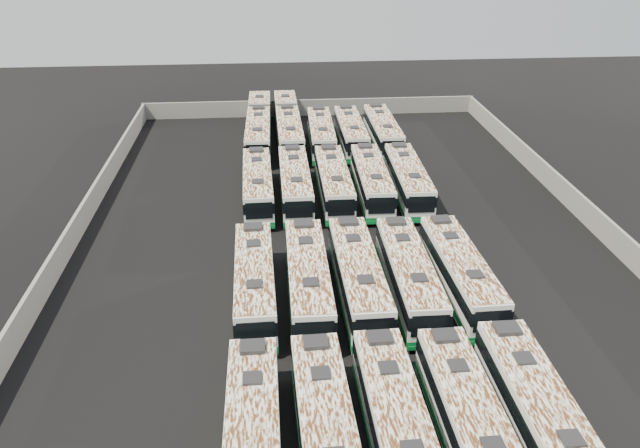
{
  "coord_description": "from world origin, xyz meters",
  "views": [
    {
      "loc": [
        -5.59,
        -46.8,
        25.18
      ],
      "look_at": [
        -1.71,
        -0.15,
        1.6
      ],
      "focal_mm": 35.0,
      "sensor_mm": 36.0,
      "label": 1
    }
  ],
  "objects_px": {
    "bus_front_far_right": "(541,419)",
    "bus_midfront_left": "(308,280)",
    "bus_front_far_left": "(253,441)",
    "bus_front_right": "(471,426)",
    "bus_midfront_center": "(358,277)",
    "bus_back_right": "(351,133)",
    "bus_back_far_right": "(383,132)",
    "bus_midfront_right": "(409,276)",
    "bus_back_center": "(321,134)",
    "bus_front_left": "(327,435)",
    "bus_midback_center": "(334,182)",
    "bus_midback_left": "(295,184)",
    "bus_midback_far_right": "(408,180)",
    "bus_midfront_far_left": "(255,282)",
    "bus_back_far_left": "(259,126)",
    "bus_midback_far_left": "(258,185)",
    "bus_midfront_far_right": "(460,273)",
    "bus_back_left": "(288,125)",
    "bus_midback_right": "(372,181)",
    "bus_front_center": "(398,429)"
  },
  "relations": [
    {
      "from": "bus_midfront_left",
      "to": "bus_back_center",
      "type": "relative_size",
      "value": 1.03
    },
    {
      "from": "bus_midback_center",
      "to": "bus_back_left",
      "type": "distance_m",
      "value": 18.57
    },
    {
      "from": "bus_midfront_right",
      "to": "bus_midback_far_right",
      "type": "bearing_deg",
      "value": 78.75
    },
    {
      "from": "bus_midfront_center",
      "to": "bus_midfront_right",
      "type": "xyz_separation_m",
      "value": [
        3.64,
        -0.02,
        -0.04
      ]
    },
    {
      "from": "bus_midfront_center",
      "to": "bus_midback_center",
      "type": "xyz_separation_m",
      "value": [
        0.05,
        17.5,
        -0.06
      ]
    },
    {
      "from": "bus_midfront_right",
      "to": "bus_midfront_far_right",
      "type": "distance_m",
      "value": 3.77
    },
    {
      "from": "bus_front_right",
      "to": "bus_front_far_right",
      "type": "height_order",
      "value": "bus_front_far_right"
    },
    {
      "from": "bus_midback_center",
      "to": "bus_front_far_left",
      "type": "bearing_deg",
      "value": -102.7
    },
    {
      "from": "bus_front_far_right",
      "to": "bus_back_center",
      "type": "distance_m",
      "value": 46.97
    },
    {
      "from": "bus_front_far_right",
      "to": "bus_back_far_left",
      "type": "bearing_deg",
      "value": 106.12
    },
    {
      "from": "bus_midback_left",
      "to": "bus_back_far_right",
      "type": "height_order",
      "value": "bus_midback_left"
    },
    {
      "from": "bus_back_far_right",
      "to": "bus_midfront_far_right",
      "type": "bearing_deg",
      "value": -89.81
    },
    {
      "from": "bus_midback_center",
      "to": "bus_back_right",
      "type": "bearing_deg",
      "value": 76.54
    },
    {
      "from": "bus_front_far_left",
      "to": "bus_front_right",
      "type": "relative_size",
      "value": 1.0
    },
    {
      "from": "bus_midfront_left",
      "to": "bus_front_right",
      "type": "bearing_deg",
      "value": -63.01
    },
    {
      "from": "bus_midfront_center",
      "to": "bus_midfront_left",
      "type": "bearing_deg",
      "value": 179.82
    },
    {
      "from": "bus_front_center",
      "to": "bus_midfront_right",
      "type": "bearing_deg",
      "value": 75.01
    },
    {
      "from": "bus_back_far_left",
      "to": "bus_midback_center",
      "type": "bearing_deg",
      "value": -67.59
    },
    {
      "from": "bus_front_far_right",
      "to": "bus_midback_right",
      "type": "xyz_separation_m",
      "value": [
        -3.66,
        32.05,
        -0.05
      ]
    },
    {
      "from": "bus_midback_left",
      "to": "bus_back_center",
      "type": "relative_size",
      "value": 1.02
    },
    {
      "from": "bus_front_left",
      "to": "bus_midfront_far_right",
      "type": "bearing_deg",
      "value": 51.72
    },
    {
      "from": "bus_back_left",
      "to": "bus_back_center",
      "type": "xyz_separation_m",
      "value": [
        3.71,
        -3.74,
        -0.07
      ]
    },
    {
      "from": "bus_front_far_right",
      "to": "bus_midfront_left",
      "type": "xyz_separation_m",
      "value": [
        -10.98,
        14.41,
        0.01
      ]
    },
    {
      "from": "bus_midback_right",
      "to": "bus_back_far_left",
      "type": "height_order",
      "value": "bus_back_far_left"
    },
    {
      "from": "bus_midfront_left",
      "to": "bus_back_far_right",
      "type": "height_order",
      "value": "bus_midfront_left"
    },
    {
      "from": "bus_front_left",
      "to": "bus_midback_right",
      "type": "relative_size",
      "value": 1.0
    },
    {
      "from": "bus_midback_far_right",
      "to": "bus_back_far_right",
      "type": "relative_size",
      "value": 1.0
    },
    {
      "from": "bus_front_far_left",
      "to": "bus_back_right",
      "type": "distance_m",
      "value": 48.1
    },
    {
      "from": "bus_front_far_left",
      "to": "bus_back_far_right",
      "type": "relative_size",
      "value": 0.99
    },
    {
      "from": "bus_front_right",
      "to": "bus_back_far_right",
      "type": "distance_m",
      "value": 46.9
    },
    {
      "from": "bus_midfront_right",
      "to": "bus_midback_far_left",
      "type": "relative_size",
      "value": 1.01
    },
    {
      "from": "bus_front_far_left",
      "to": "bus_midfront_left",
      "type": "xyz_separation_m",
      "value": [
        3.68,
        14.61,
        0.06
      ]
    },
    {
      "from": "bus_midback_far_right",
      "to": "bus_midfront_left",
      "type": "bearing_deg",
      "value": -120.29
    },
    {
      "from": "bus_midback_right",
      "to": "bus_back_far_left",
      "type": "relative_size",
      "value": 0.63
    },
    {
      "from": "bus_midfront_center",
      "to": "bus_back_right",
      "type": "distance_m",
      "value": 32.42
    },
    {
      "from": "bus_front_far_right",
      "to": "bus_midfront_far_left",
      "type": "height_order",
      "value": "bus_front_far_right"
    },
    {
      "from": "bus_front_center",
      "to": "bus_midback_center",
      "type": "height_order",
      "value": "bus_front_center"
    },
    {
      "from": "bus_midfront_left",
      "to": "bus_back_left",
      "type": "relative_size",
      "value": 0.64
    },
    {
      "from": "bus_midback_far_right",
      "to": "bus_back_far_right",
      "type": "height_order",
      "value": "bus_back_far_right"
    },
    {
      "from": "bus_front_center",
      "to": "bus_front_right",
      "type": "distance_m",
      "value": 3.75
    },
    {
      "from": "bus_front_right",
      "to": "bus_midback_far_right",
      "type": "relative_size",
      "value": 0.99
    },
    {
      "from": "bus_midfront_far_left",
      "to": "bus_back_far_left",
      "type": "xyz_separation_m",
      "value": [
        0.13,
        35.6,
        0.05
      ]
    },
    {
      "from": "bus_midback_left",
      "to": "bus_back_left",
      "type": "bearing_deg",
      "value": 89.76
    },
    {
      "from": "bus_front_left",
      "to": "bus_midback_center",
      "type": "xyz_separation_m",
      "value": [
        3.66,
        32.08,
        -0.0
      ]
    },
    {
      "from": "bus_back_center",
      "to": "bus_back_far_right",
      "type": "bearing_deg",
      "value": 3.52
    },
    {
      "from": "bus_front_center",
      "to": "bus_midback_right",
      "type": "height_order",
      "value": "bus_front_center"
    },
    {
      "from": "bus_front_far_left",
      "to": "bus_midfront_far_right",
      "type": "height_order",
      "value": "bus_midfront_far_right"
    },
    {
      "from": "bus_front_center",
      "to": "bus_midback_right",
      "type": "distance_m",
      "value": 32.29
    },
    {
      "from": "bus_front_right",
      "to": "bus_midback_far_left",
      "type": "height_order",
      "value": "bus_front_right"
    },
    {
      "from": "bus_front_right",
      "to": "bus_back_far_right",
      "type": "height_order",
      "value": "bus_back_far_right"
    }
  ]
}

